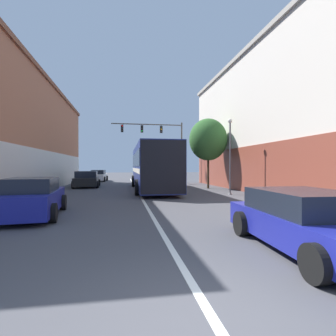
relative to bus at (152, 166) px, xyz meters
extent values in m
cube|color=silver|center=(-1.16, -2.06, -1.85)|extent=(0.14, 42.49, 0.01)
cube|color=#A86647|center=(-11.17, 1.32, 2.33)|extent=(7.01, 25.39, 8.37)
cube|color=beige|center=(-7.71, 1.32, -0.39)|extent=(0.24, 24.88, 2.93)
cube|color=brown|center=(-11.17, 1.32, 6.37)|extent=(7.30, 25.64, 0.30)
cube|color=beige|center=(10.61, -4.44, 3.22)|extent=(8.55, 26.73, 10.14)
cube|color=brown|center=(6.39, -4.44, -0.26)|extent=(0.24, 26.19, 3.20)
cube|color=gray|center=(10.61, -4.44, 8.14)|extent=(8.89, 26.99, 0.30)
cube|color=navy|center=(0.00, 0.02, -0.09)|extent=(2.62, 11.75, 3.07)
cube|color=black|center=(0.00, 0.02, 0.46)|extent=(2.67, 11.51, 0.98)
cube|color=beige|center=(0.00, 0.02, -0.34)|extent=(2.66, 11.63, 0.31)
cube|color=black|center=(-0.03, -5.83, -0.09)|extent=(2.50, 0.07, 2.95)
cylinder|color=black|center=(-1.29, 3.66, -1.36)|extent=(0.31, 1.00, 1.00)
cylinder|color=black|center=(1.33, 3.65, -1.36)|extent=(0.31, 1.00, 1.00)
cylinder|color=black|center=(-1.33, -3.61, -1.36)|extent=(0.31, 1.00, 1.00)
cylinder|color=black|center=(1.29, -3.63, -1.36)|extent=(0.31, 1.00, 1.00)
cube|color=navy|center=(1.71, -14.97, -1.39)|extent=(2.06, 4.64, 0.59)
cube|color=black|center=(1.72, -14.70, -0.85)|extent=(1.81, 2.44, 0.49)
cylinder|color=black|center=(0.82, -13.52, -1.55)|extent=(0.25, 0.63, 0.62)
cylinder|color=black|center=(2.73, -13.61, -1.55)|extent=(0.25, 0.63, 0.62)
cylinder|color=black|center=(0.69, -16.34, -1.55)|extent=(0.25, 0.63, 0.62)
cube|color=black|center=(-5.33, 3.85, -1.35)|extent=(2.05, 4.22, 0.68)
cube|color=black|center=(-5.32, 3.64, -0.73)|extent=(1.82, 2.22, 0.55)
cylinder|color=black|center=(-6.36, 5.09, -1.55)|extent=(0.24, 0.61, 0.61)
cylinder|color=black|center=(-4.41, 5.17, -1.55)|extent=(0.24, 0.61, 0.61)
cylinder|color=black|center=(-6.25, 2.53, -1.55)|extent=(0.24, 0.61, 0.61)
cylinder|color=black|center=(-4.31, 2.60, -1.55)|extent=(0.24, 0.61, 0.61)
cube|color=silver|center=(-5.16, 13.28, -1.33)|extent=(1.81, 4.52, 0.70)
cube|color=black|center=(-5.17, 13.06, -0.73)|extent=(1.58, 2.38, 0.50)
cylinder|color=black|center=(-5.94, 14.70, -1.54)|extent=(0.25, 0.64, 0.63)
cylinder|color=black|center=(-4.26, 14.62, -1.54)|extent=(0.25, 0.64, 0.63)
cylinder|color=black|center=(-6.06, 11.94, -1.54)|extent=(0.25, 0.64, 0.63)
cylinder|color=black|center=(-4.39, 11.87, -1.54)|extent=(0.25, 0.64, 0.63)
cube|color=navy|center=(-5.35, -9.88, -1.32)|extent=(2.00, 4.27, 0.74)
cube|color=black|center=(-5.33, -10.09, -0.71)|extent=(1.68, 2.28, 0.48)
cylinder|color=black|center=(-6.31, -8.68, -1.55)|extent=(0.28, 0.64, 0.62)
cylinder|color=black|center=(-4.63, -8.52, -1.55)|extent=(0.28, 0.64, 0.62)
cylinder|color=black|center=(-4.39, -11.08, -1.55)|extent=(0.28, 0.64, 0.62)
cylinder|color=#514C47|center=(4.36, 9.19, 1.54)|extent=(0.18, 0.18, 6.79)
cylinder|color=#514C47|center=(0.44, 9.19, 4.63)|extent=(7.85, 0.12, 0.12)
cube|color=black|center=(2.01, 9.19, 4.11)|extent=(0.28, 0.24, 0.80)
sphere|color=black|center=(2.01, 9.04, 4.36)|extent=(0.18, 0.18, 0.18)
sphere|color=orange|center=(2.01, 9.04, 4.11)|extent=(0.18, 0.18, 0.18)
sphere|color=black|center=(2.01, 9.04, 3.86)|extent=(0.18, 0.18, 0.18)
cube|color=black|center=(-0.15, 9.19, 4.11)|extent=(0.28, 0.24, 0.80)
sphere|color=black|center=(-0.15, 9.04, 4.36)|extent=(0.18, 0.18, 0.18)
sphere|color=black|center=(-0.15, 9.04, 4.11)|extent=(0.18, 0.18, 0.18)
sphere|color=green|center=(-0.15, 9.04, 3.86)|extent=(0.18, 0.18, 0.18)
cube|color=black|center=(-2.31, 9.19, 4.11)|extent=(0.28, 0.24, 0.80)
sphere|color=red|center=(-2.31, 9.04, 4.36)|extent=(0.18, 0.18, 0.18)
sphere|color=black|center=(-2.31, 9.04, 4.11)|extent=(0.18, 0.18, 0.18)
sphere|color=black|center=(-2.31, 9.04, 3.86)|extent=(0.18, 0.18, 0.18)
cone|color=#47474C|center=(4.54, -4.06, -1.76)|extent=(0.26, 0.26, 0.20)
cylinder|color=#47474C|center=(4.54, -4.06, 0.45)|extent=(0.10, 0.10, 4.62)
sphere|color=#EFE5CC|center=(4.54, -4.06, 2.86)|extent=(0.28, 0.28, 0.28)
cylinder|color=#3D2D1E|center=(4.69, 0.77, -0.52)|extent=(0.18, 0.18, 2.68)
ellipsoid|color=#2D5B28|center=(4.69, 0.77, 2.15)|extent=(3.13, 2.82, 3.44)
camera|label=1|loc=(-2.19, -19.86, -0.08)|focal=28.00mm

